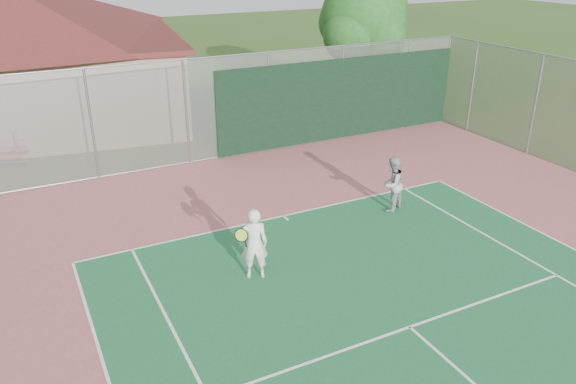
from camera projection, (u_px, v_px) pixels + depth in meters
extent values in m
cylinder|color=gray|center=(92.00, 125.00, 17.15)|extent=(0.08, 0.08, 3.50)
cylinder|color=gray|center=(186.00, 113.00, 18.40)|extent=(0.08, 0.08, 3.50)
cylinder|color=gray|center=(269.00, 103.00, 19.64)|extent=(0.08, 0.08, 3.50)
cylinder|color=gray|center=(342.00, 93.00, 20.89)|extent=(0.08, 0.08, 3.50)
cylinder|color=gray|center=(406.00, 85.00, 22.13)|extent=(0.08, 0.08, 3.50)
cylinder|color=gray|center=(446.00, 80.00, 22.96)|extent=(0.08, 0.08, 3.50)
cylinder|color=gray|center=(212.00, 57.00, 18.11)|extent=(20.00, 0.05, 0.05)
cylinder|color=gray|center=(218.00, 157.00, 19.50)|extent=(20.00, 0.05, 0.05)
cube|color=#999EA0|center=(215.00, 110.00, 18.81)|extent=(20.00, 0.02, 3.50)
cube|color=black|center=(342.00, 99.00, 20.93)|extent=(10.00, 0.04, 3.00)
cylinder|color=gray|center=(472.00, 88.00, 21.74)|extent=(0.08, 0.08, 3.50)
cylinder|color=gray|center=(535.00, 106.00, 19.29)|extent=(0.08, 0.08, 3.50)
cube|color=#999EA0|center=(535.00, 106.00, 19.29)|extent=(0.02, 9.00, 3.50)
cube|color=#A18467|center=(8.00, 86.00, 22.44)|extent=(14.16, 10.46, 3.27)
cube|color=maroon|center=(0.00, 43.00, 21.76)|extent=(14.78, 11.07, 0.20)
cube|color=black|center=(84.00, 119.00, 19.96)|extent=(0.98, 0.06, 2.29)
cube|color=#B2B5BA|center=(24.00, 139.00, 19.84)|extent=(0.72, 1.63, 1.06)
cylinder|color=#351E13|center=(360.00, 78.00, 24.25)|extent=(0.40, 0.40, 3.12)
sphere|color=#1A4E18|center=(363.00, 19.00, 23.26)|extent=(3.57, 3.57, 3.57)
sphere|color=#1A4E18|center=(378.00, 27.00, 24.13)|extent=(2.45, 2.45, 2.45)
sphere|color=#1A4E18|center=(350.00, 35.00, 22.75)|extent=(2.23, 2.23, 2.23)
sphere|color=#1A4E18|center=(381.00, 38.00, 22.80)|extent=(2.01, 2.01, 2.01)
sphere|color=#1A4E18|center=(345.00, 22.00, 23.94)|extent=(2.23, 2.23, 2.23)
imported|color=white|center=(254.00, 244.00, 12.21)|extent=(0.70, 0.58, 1.66)
imported|color=#9FA2A4|center=(392.00, 185.00, 15.39)|extent=(0.93, 0.85, 1.55)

